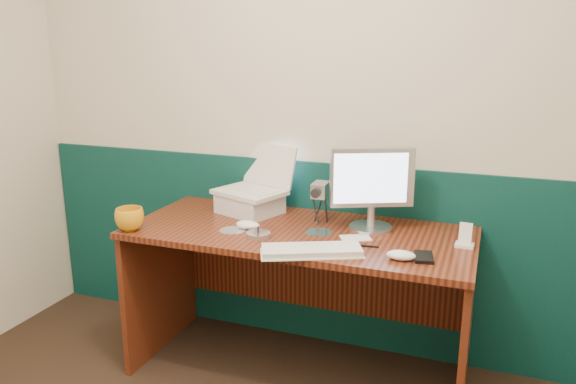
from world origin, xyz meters
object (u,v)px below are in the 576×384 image
at_px(camcorder, 320,202).
at_px(desk, 299,303).
at_px(laptop, 249,168).
at_px(keyboard, 312,251).
at_px(mug, 130,219).
at_px(monitor, 372,190).

bearing_deg(camcorder, desk, -117.10).
relative_size(desk, camcorder, 7.52).
bearing_deg(laptop, keyboard, -22.90).
xyz_separation_m(laptop, keyboard, (0.48, -0.45, -0.22)).
bearing_deg(keyboard, camcorder, 77.92).
bearing_deg(mug, keyboard, -0.06).
relative_size(monitor, mug, 2.87).
bearing_deg(keyboard, monitor, 43.70).
distance_m(monitor, keyboard, 0.47).
distance_m(monitor, mug, 1.13).
height_order(monitor, mug, monitor).
height_order(monitor, camcorder, monitor).
relative_size(laptop, camcorder, 1.54).
bearing_deg(desk, laptop, 152.42).
xyz_separation_m(laptop, mug, (-0.41, -0.45, -0.18)).
height_order(mug, camcorder, camcorder).
height_order(monitor, keyboard, monitor).
bearing_deg(mug, desk, 20.51).
bearing_deg(camcorder, mug, -155.15).
relative_size(desk, monitor, 4.17).
relative_size(desk, mug, 11.97).
xyz_separation_m(desk, camcorder, (0.06, 0.13, 0.48)).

